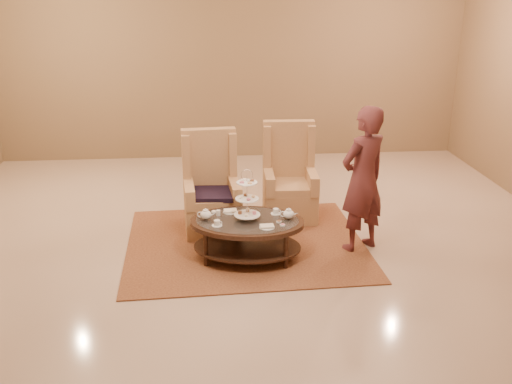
{
  "coord_description": "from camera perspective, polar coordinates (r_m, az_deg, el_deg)",
  "views": [
    {
      "loc": [
        -0.43,
        -5.86,
        2.92
      ],
      "look_at": [
        0.1,
        0.2,
        0.69
      ],
      "focal_mm": 40.0,
      "sensor_mm": 36.0,
      "label": 1
    }
  ],
  "objects": [
    {
      "name": "ground",
      "position": [
        6.56,
        -0.7,
        -6.29
      ],
      "size": [
        8.0,
        8.0,
        0.0
      ],
      "primitive_type": "plane",
      "color": "#BEA48D",
      "rests_on": "ground"
    },
    {
      "name": "person",
      "position": [
        6.51,
        10.64,
        1.2
      ],
      "size": [
        0.73,
        0.65,
        1.69
      ],
      "rotation": [
        0.0,
        0.0,
        3.65
      ],
      "color": "#542425",
      "rests_on": "ground"
    },
    {
      "name": "wall_back",
      "position": [
        9.93,
        -2.51,
        13.36
      ],
      "size": [
        8.0,
        0.04,
        3.5
      ],
      "primitive_type": "cube",
      "color": "olive",
      "rests_on": "ground"
    },
    {
      "name": "armchair_right",
      "position": [
        7.51,
        3.34,
        0.64
      ],
      "size": [
        0.7,
        0.72,
        1.25
      ],
      "rotation": [
        0.0,
        0.0,
        -0.04
      ],
      "color": "tan",
      "rests_on": "ground"
    },
    {
      "name": "ceiling",
      "position": [
        6.56,
        -0.7,
        -6.29
      ],
      "size": [
        8.0,
        8.0,
        0.02
      ],
      "primitive_type": "cube",
      "color": "white",
      "rests_on": "ground"
    },
    {
      "name": "armchair_left",
      "position": [
        7.11,
        -4.48,
        -0.49
      ],
      "size": [
        0.72,
        0.74,
        1.24
      ],
      "rotation": [
        0.0,
        0.0,
        0.07
      ],
      "color": "tan",
      "rests_on": "ground"
    },
    {
      "name": "rug",
      "position": [
        6.81,
        -1.03,
        -5.16
      ],
      "size": [
        2.86,
        2.41,
        0.01
      ],
      "rotation": [
        0.0,
        0.0,
        0.04
      ],
      "color": "brown",
      "rests_on": "ground"
    },
    {
      "name": "tea_table",
      "position": [
        6.32,
        -0.89,
        -3.52
      ],
      "size": [
        1.37,
        1.04,
        1.05
      ],
      "rotation": [
        0.0,
        0.0,
        -0.15
      ],
      "color": "black",
      "rests_on": "ground"
    }
  ]
}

